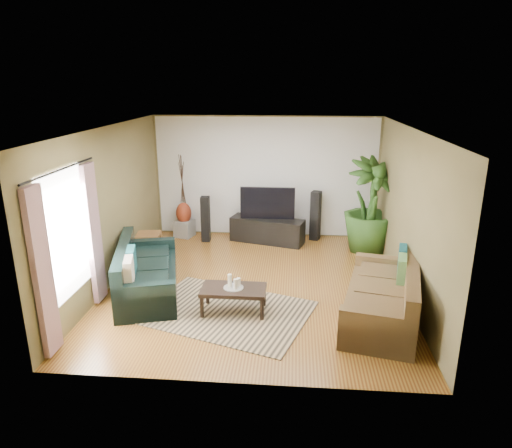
# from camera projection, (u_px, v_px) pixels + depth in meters

# --- Properties ---
(floor) EXTENTS (5.50, 5.50, 0.00)m
(floor) POSITION_uv_depth(u_px,v_px,m) (255.00, 284.00, 8.01)
(floor) COLOR olive
(floor) RESTS_ON ground
(ceiling) EXTENTS (5.50, 5.50, 0.00)m
(ceiling) POSITION_uv_depth(u_px,v_px,m) (255.00, 128.00, 7.19)
(ceiling) COLOR white
(ceiling) RESTS_ON ground
(wall_back) EXTENTS (5.00, 0.00, 5.00)m
(wall_back) POSITION_uv_depth(u_px,v_px,m) (266.00, 177.00, 10.21)
(wall_back) COLOR olive
(wall_back) RESTS_ON ground
(wall_front) EXTENTS (5.00, 0.00, 5.00)m
(wall_front) POSITION_uv_depth(u_px,v_px,m) (233.00, 278.00, 4.99)
(wall_front) COLOR olive
(wall_front) RESTS_ON ground
(wall_left) EXTENTS (0.00, 5.50, 5.50)m
(wall_left) POSITION_uv_depth(u_px,v_px,m) (110.00, 207.00, 7.80)
(wall_left) COLOR olive
(wall_left) RESTS_ON ground
(wall_right) EXTENTS (0.00, 5.50, 5.50)m
(wall_right) POSITION_uv_depth(u_px,v_px,m) (408.00, 214.00, 7.40)
(wall_right) COLOR olive
(wall_right) RESTS_ON ground
(backwall_panel) EXTENTS (4.90, 0.00, 4.90)m
(backwall_panel) POSITION_uv_depth(u_px,v_px,m) (266.00, 177.00, 10.20)
(backwall_panel) COLOR white
(backwall_panel) RESTS_ON ground
(window_pane) EXTENTS (0.00, 1.80, 1.80)m
(window_pane) POSITION_uv_depth(u_px,v_px,m) (65.00, 234.00, 6.26)
(window_pane) COLOR white
(window_pane) RESTS_ON ground
(curtain_near) EXTENTS (0.08, 0.35, 2.20)m
(curtain_near) POSITION_uv_depth(u_px,v_px,m) (43.00, 273.00, 5.62)
(curtain_near) COLOR gray
(curtain_near) RESTS_ON ground
(curtain_far) EXTENTS (0.08, 0.35, 2.20)m
(curtain_far) POSITION_uv_depth(u_px,v_px,m) (94.00, 234.00, 7.05)
(curtain_far) COLOR gray
(curtain_far) RESTS_ON ground
(curtain_rod) EXTENTS (0.03, 1.90, 0.03)m
(curtain_rod) POSITION_uv_depth(u_px,v_px,m) (60.00, 170.00, 5.99)
(curtain_rod) COLOR black
(curtain_rod) RESTS_ON ground
(sofa_left) EXTENTS (1.43, 2.30, 0.85)m
(sofa_left) POSITION_uv_depth(u_px,v_px,m) (148.00, 269.00, 7.59)
(sofa_left) COLOR black
(sofa_left) RESTS_ON floor
(sofa_right) EXTENTS (1.45, 2.35, 0.85)m
(sofa_right) POSITION_uv_depth(u_px,v_px,m) (382.00, 292.00, 6.76)
(sofa_right) COLOR brown
(sofa_right) RESTS_ON floor
(area_rug) EXTENTS (2.90, 2.45, 0.01)m
(area_rug) POSITION_uv_depth(u_px,v_px,m) (226.00, 311.00, 7.05)
(area_rug) COLOR tan
(area_rug) RESTS_ON floor
(coffee_table) EXTENTS (0.99, 0.55, 0.40)m
(coffee_table) POSITION_uv_depth(u_px,v_px,m) (234.00, 300.00, 7.00)
(coffee_table) COLOR black
(coffee_table) RESTS_ON floor
(candle_tray) EXTENTS (0.30, 0.30, 0.01)m
(candle_tray) POSITION_uv_depth(u_px,v_px,m) (233.00, 288.00, 6.94)
(candle_tray) COLOR gray
(candle_tray) RESTS_ON coffee_table
(candle_tall) EXTENTS (0.06, 0.06, 0.20)m
(candle_tall) POSITION_uv_depth(u_px,v_px,m) (230.00, 280.00, 6.94)
(candle_tall) COLOR white
(candle_tall) RESTS_ON candle_tray
(candle_mid) EXTENTS (0.06, 0.06, 0.15)m
(candle_mid) POSITION_uv_depth(u_px,v_px,m) (236.00, 284.00, 6.87)
(candle_mid) COLOR beige
(candle_mid) RESTS_ON candle_tray
(candle_short) EXTENTS (0.06, 0.06, 0.13)m
(candle_short) POSITION_uv_depth(u_px,v_px,m) (238.00, 282.00, 6.97)
(candle_short) COLOR white
(candle_short) RESTS_ON candle_tray
(tv_stand) EXTENTS (1.68, 0.91, 0.54)m
(tv_stand) POSITION_uv_depth(u_px,v_px,m) (267.00, 230.00, 10.04)
(tv_stand) COLOR black
(tv_stand) RESTS_ON floor
(television) EXTENTS (1.18, 0.06, 0.70)m
(television) POSITION_uv_depth(u_px,v_px,m) (268.00, 203.00, 9.87)
(television) COLOR black
(television) RESTS_ON tv_stand
(speaker_left) EXTENTS (0.19, 0.21, 1.01)m
(speaker_left) POSITION_uv_depth(u_px,v_px,m) (206.00, 219.00, 10.04)
(speaker_left) COLOR black
(speaker_left) RESTS_ON floor
(speaker_right) EXTENTS (0.26, 0.28, 1.10)m
(speaker_right) POSITION_uv_depth(u_px,v_px,m) (315.00, 216.00, 10.12)
(speaker_right) COLOR black
(speaker_right) RESTS_ON floor
(potted_plant) EXTENTS (1.48, 1.48, 1.95)m
(potted_plant) POSITION_uv_depth(u_px,v_px,m) (371.00, 206.00, 9.32)
(potted_plant) COLOR #264B19
(potted_plant) RESTS_ON floor
(plant_pot) EXTENTS (0.36, 0.36, 0.28)m
(plant_pot) POSITION_uv_depth(u_px,v_px,m) (368.00, 244.00, 9.57)
(plant_pot) COLOR black
(plant_pot) RESTS_ON floor
(pedestal) EXTENTS (0.47, 0.47, 0.38)m
(pedestal) POSITION_uv_depth(u_px,v_px,m) (184.00, 228.00, 10.43)
(pedestal) COLOR gray
(pedestal) RESTS_ON floor
(vase) EXTENTS (0.35, 0.35, 0.49)m
(vase) POSITION_uv_depth(u_px,v_px,m) (184.00, 213.00, 10.32)
(vase) COLOR maroon
(vase) RESTS_ON pedestal
(side_table) EXTENTS (0.52, 0.52, 0.49)m
(side_table) POSITION_uv_depth(u_px,v_px,m) (149.00, 245.00, 9.19)
(side_table) COLOR brown
(side_table) RESTS_ON floor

